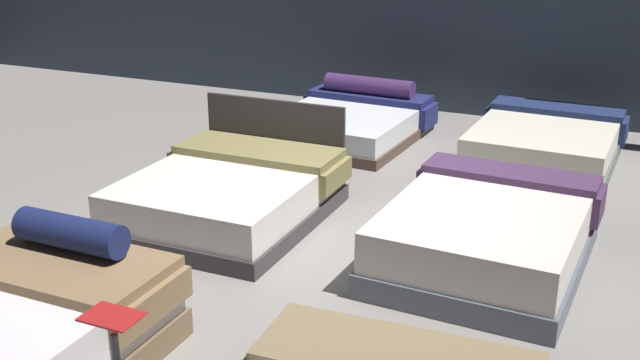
{
  "coord_description": "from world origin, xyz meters",
  "views": [
    {
      "loc": [
        2.22,
        -5.56,
        2.8
      ],
      "look_at": [
        -0.19,
        -0.12,
        0.62
      ],
      "focal_mm": 42.61,
      "sensor_mm": 36.0,
      "label": 1
    }
  ],
  "objects_px": {
    "bed_3": "(486,235)",
    "bed_4": "(350,121)",
    "bed_2": "(231,193)",
    "bed_5": "(545,143)"
  },
  "relations": [
    {
      "from": "bed_2",
      "to": "bed_5",
      "type": "bearing_deg",
      "value": 50.05
    },
    {
      "from": "bed_2",
      "to": "bed_5",
      "type": "xyz_separation_m",
      "value": [
        2.43,
        2.92,
        -0.03
      ]
    },
    {
      "from": "bed_4",
      "to": "bed_2",
      "type": "bearing_deg",
      "value": -87.71
    },
    {
      "from": "bed_2",
      "to": "bed_4",
      "type": "xyz_separation_m",
      "value": [
        0.05,
        2.88,
        -0.04
      ]
    },
    {
      "from": "bed_3",
      "to": "bed_2",
      "type": "bearing_deg",
      "value": -177.79
    },
    {
      "from": "bed_5",
      "to": "bed_4",
      "type": "bearing_deg",
      "value": -176.82
    },
    {
      "from": "bed_4",
      "to": "bed_5",
      "type": "distance_m",
      "value": 2.38
    },
    {
      "from": "bed_3",
      "to": "bed_4",
      "type": "bearing_deg",
      "value": 131.6
    },
    {
      "from": "bed_3",
      "to": "bed_4",
      "type": "height_order",
      "value": "bed_4"
    },
    {
      "from": "bed_3",
      "to": "bed_5",
      "type": "xyz_separation_m",
      "value": [
        0.03,
        2.94,
        -0.05
      ]
    }
  ]
}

